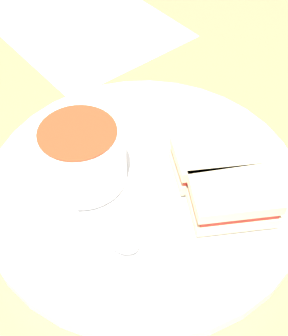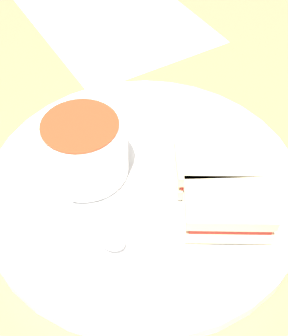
# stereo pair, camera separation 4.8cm
# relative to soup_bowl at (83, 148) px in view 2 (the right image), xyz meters

# --- Properties ---
(ground_plane) EXTENTS (2.40, 2.40, 0.00)m
(ground_plane) POSITION_rel_soup_bowl_xyz_m (0.05, -0.04, -0.05)
(ground_plane) COLOR #9E754C
(plate) EXTENTS (0.34, 0.34, 0.02)m
(plate) POSITION_rel_soup_bowl_xyz_m (0.05, -0.04, -0.04)
(plate) COLOR white
(plate) RESTS_ON ground_plane
(soup_bowl) EXTENTS (0.09, 0.09, 0.07)m
(soup_bowl) POSITION_rel_soup_bowl_xyz_m (0.00, 0.00, 0.00)
(soup_bowl) COLOR white
(soup_bowl) RESTS_ON plate
(spoon) EXTENTS (0.05, 0.10, 0.01)m
(spoon) POSITION_rel_soup_bowl_xyz_m (-0.01, -0.09, -0.03)
(spoon) COLOR silver
(spoon) RESTS_ON plate
(sandwich_half_near) EXTENTS (0.10, 0.08, 0.03)m
(sandwich_half_near) POSITION_rel_soup_bowl_xyz_m (0.11, -0.12, -0.02)
(sandwich_half_near) COLOR beige
(sandwich_half_near) RESTS_ON plate
(sandwich_half_far) EXTENTS (0.10, 0.08, 0.03)m
(sandwich_half_far) POSITION_rel_soup_bowl_xyz_m (0.12, -0.06, -0.02)
(sandwich_half_far) COLOR beige
(sandwich_half_far) RESTS_ON plate
(menu_sheet) EXTENTS (0.28, 0.32, 0.00)m
(menu_sheet) POSITION_rel_soup_bowl_xyz_m (0.14, 0.30, -0.05)
(menu_sheet) COLOR white
(menu_sheet) RESTS_ON ground_plane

